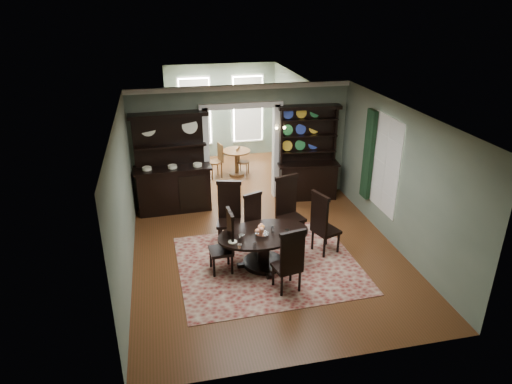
{
  "coord_description": "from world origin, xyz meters",
  "views": [
    {
      "loc": [
        -1.98,
        -7.86,
        5.06
      ],
      "look_at": [
        -0.14,
        0.6,
        1.23
      ],
      "focal_mm": 32.0,
      "sensor_mm": 36.0,
      "label": 1
    }
  ],
  "objects_px": {
    "dining_table": "(264,243)",
    "welsh_dresser": "(307,165)",
    "sideboard": "(173,177)",
    "parlor_table": "(236,159)"
  },
  "relations": [
    {
      "from": "welsh_dresser",
      "to": "sideboard",
      "type": "bearing_deg",
      "value": -174.0
    },
    {
      "from": "sideboard",
      "to": "parlor_table",
      "type": "bearing_deg",
      "value": 43.53
    },
    {
      "from": "dining_table",
      "to": "sideboard",
      "type": "relative_size",
      "value": 0.8
    },
    {
      "from": "dining_table",
      "to": "parlor_table",
      "type": "bearing_deg",
      "value": 79.13
    },
    {
      "from": "welsh_dresser",
      "to": "parlor_table",
      "type": "height_order",
      "value": "welsh_dresser"
    },
    {
      "from": "dining_table",
      "to": "welsh_dresser",
      "type": "height_order",
      "value": "welsh_dresser"
    },
    {
      "from": "dining_table",
      "to": "welsh_dresser",
      "type": "xyz_separation_m",
      "value": [
        1.87,
        3.0,
        0.39
      ]
    },
    {
      "from": "dining_table",
      "to": "sideboard",
      "type": "bearing_deg",
      "value": 111.01
    },
    {
      "from": "parlor_table",
      "to": "welsh_dresser",
      "type": "bearing_deg",
      "value": -51.71
    },
    {
      "from": "dining_table",
      "to": "sideboard",
      "type": "xyz_separation_m",
      "value": [
        -1.59,
        2.98,
        0.35
      ]
    }
  ]
}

